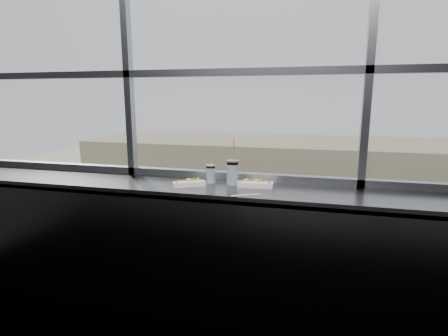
% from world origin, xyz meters
% --- Properties ---
extents(wall_back_lower, '(6.00, 0.00, 6.00)m').
position_xyz_m(wall_back_lower, '(0.00, 1.50, 0.55)').
color(wall_back_lower, black).
rests_on(wall_back_lower, ground).
extents(window_glass, '(6.00, 0.00, 6.00)m').
position_xyz_m(window_glass, '(0.00, 1.52, 2.30)').
color(window_glass, silver).
rests_on(window_glass, ground).
extents(window_mullions, '(6.00, 0.08, 2.40)m').
position_xyz_m(window_mullions, '(0.00, 1.50, 2.30)').
color(window_mullions, gray).
rests_on(window_mullions, ground).
extents(counter, '(6.00, 0.55, 0.06)m').
position_xyz_m(counter, '(0.00, 1.23, 1.07)').
color(counter, slate).
rests_on(counter, ground).
extents(counter_fascia, '(6.00, 0.04, 1.04)m').
position_xyz_m(counter_fascia, '(0.00, 0.97, 0.55)').
color(counter_fascia, slate).
rests_on(counter_fascia, ground).
extents(hotdog_tray_left, '(0.26, 0.20, 0.06)m').
position_xyz_m(hotdog_tray_left, '(-0.32, 1.16, 1.13)').
color(hotdog_tray_left, white).
rests_on(hotdog_tray_left, counter).
extents(hotdog_tray_right, '(0.28, 0.11, 0.07)m').
position_xyz_m(hotdog_tray_right, '(0.19, 1.26, 1.13)').
color(hotdog_tray_right, white).
rests_on(hotdog_tray_right, counter).
extents(soda_cup_left, '(0.08, 0.08, 0.29)m').
position_xyz_m(soda_cup_left, '(-0.19, 1.32, 1.18)').
color(soda_cup_left, white).
rests_on(soda_cup_left, counter).
extents(soda_cup_right, '(0.10, 0.10, 0.38)m').
position_xyz_m(soda_cup_right, '(-0.00, 1.31, 1.21)').
color(soda_cup_right, white).
rests_on(soda_cup_right, counter).
extents(loose_straw, '(0.20, 0.11, 0.01)m').
position_xyz_m(loose_straw, '(0.17, 1.01, 1.10)').
color(loose_straw, white).
rests_on(loose_straw, counter).
extents(wrapper, '(0.11, 0.08, 0.03)m').
position_xyz_m(wrapper, '(-0.42, 1.23, 1.11)').
color(wrapper, silver).
rests_on(wrapper, counter).
extents(plaza_ground, '(120.00, 120.00, 0.00)m').
position_xyz_m(plaza_ground, '(0.00, 45.00, -11.00)').
color(plaza_ground, '#C1BA98').
rests_on(plaza_ground, ground).
extents(street_asphalt, '(80.00, 10.00, 0.06)m').
position_xyz_m(street_asphalt, '(0.00, 21.50, -10.97)').
color(street_asphalt, black).
rests_on(street_asphalt, plaza_ground).
extents(far_sidewalk, '(80.00, 6.00, 0.04)m').
position_xyz_m(far_sidewalk, '(0.00, 29.50, -10.98)').
color(far_sidewalk, '#C1BA98').
rests_on(far_sidewalk, plaza_ground).
extents(far_building, '(50.00, 14.00, 8.00)m').
position_xyz_m(far_building, '(0.00, 39.50, -7.00)').
color(far_building, tan).
rests_on(far_building, plaza_ground).
extents(car_far_b, '(2.98, 6.74, 2.22)m').
position_xyz_m(car_far_b, '(0.64, 25.50, -9.83)').
color(car_far_b, '#640300').
rests_on(car_far_b, street_asphalt).
extents(car_near_a, '(2.86, 5.85, 1.89)m').
position_xyz_m(car_near_a, '(-12.13, 17.50, -10.00)').
color(car_near_a, gray).
rests_on(car_near_a, street_asphalt).
extents(car_far_a, '(3.60, 6.91, 2.20)m').
position_xyz_m(car_far_a, '(-9.43, 25.50, -9.84)').
color(car_far_a, black).
rests_on(car_far_a, street_asphalt).
extents(car_near_b, '(3.27, 6.86, 2.22)m').
position_xyz_m(car_near_b, '(-7.80, 17.50, -9.83)').
color(car_near_b, black).
rests_on(car_near_b, street_asphalt).
extents(car_near_d, '(3.13, 6.73, 2.19)m').
position_xyz_m(car_near_d, '(7.42, 17.50, -9.84)').
color(car_near_d, white).
rests_on(car_near_d, street_asphalt).
extents(car_near_c, '(3.00, 6.71, 2.20)m').
position_xyz_m(car_near_c, '(0.12, 17.50, -9.84)').
color(car_near_c, '#99000C').
rests_on(car_near_c, street_asphalt).
extents(pedestrian_d, '(0.67, 0.89, 2.00)m').
position_xyz_m(pedestrian_d, '(7.88, 30.38, -9.96)').
color(pedestrian_d, '#66605B').
rests_on(pedestrian_d, far_sidewalk).
extents(pedestrian_c, '(0.72, 0.96, 2.16)m').
position_xyz_m(pedestrian_c, '(3.96, 30.22, -9.88)').
color(pedestrian_c, '#66605B').
rests_on(pedestrian_c, far_sidewalk).
extents(pedestrian_a, '(0.81, 0.61, 1.83)m').
position_xyz_m(pedestrian_a, '(-4.10, 30.07, -10.05)').
color(pedestrian_a, '#66605B').
rests_on(pedestrian_a, far_sidewalk).
extents(pedestrian_b, '(0.99, 0.75, 2.24)m').
position_xyz_m(pedestrian_b, '(-1.00, 29.09, -9.84)').
color(pedestrian_b, '#66605B').
rests_on(pedestrian_b, far_sidewalk).
extents(tree_left, '(3.06, 3.06, 4.77)m').
position_xyz_m(tree_left, '(-7.95, 29.50, -7.76)').
color(tree_left, '#47382B').
rests_on(tree_left, far_sidewalk).
extents(tree_center, '(2.82, 2.82, 4.40)m').
position_xyz_m(tree_center, '(2.40, 29.50, -8.01)').
color(tree_center, '#47382B').
rests_on(tree_center, far_sidewalk).
extents(tree_right, '(3.50, 3.50, 5.47)m').
position_xyz_m(tree_right, '(10.99, 29.50, -7.29)').
color(tree_right, '#47382B').
rests_on(tree_right, far_sidewalk).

